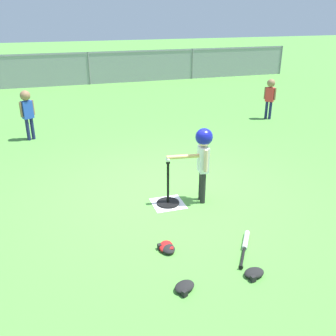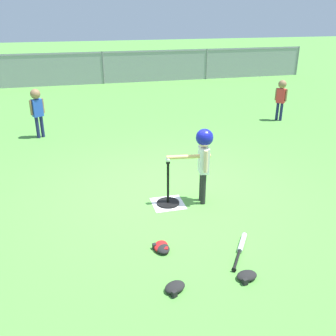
% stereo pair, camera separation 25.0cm
% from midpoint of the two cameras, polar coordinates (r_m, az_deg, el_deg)
% --- Properties ---
extents(ground_plane, '(60.00, 60.00, 0.00)m').
position_cam_midpoint_polar(ground_plane, '(5.66, 1.11, -3.70)').
color(ground_plane, '#51933D').
extents(home_plate, '(0.44, 0.44, 0.01)m').
position_cam_midpoint_polar(home_plate, '(5.33, 1.35, -5.42)').
color(home_plate, white).
rests_on(home_plate, ground_plane).
extents(batting_tee, '(0.32, 0.32, 0.64)m').
position_cam_midpoint_polar(batting_tee, '(5.29, 1.36, -4.52)').
color(batting_tee, black).
rests_on(batting_tee, ground_plane).
extents(baseball_on_tee, '(0.07, 0.07, 0.07)m').
position_cam_midpoint_polar(baseball_on_tee, '(5.05, 1.42, 1.29)').
color(baseball_on_tee, white).
rests_on(baseball_on_tee, batting_tee).
extents(batter_child, '(0.63, 0.31, 1.08)m').
position_cam_midpoint_polar(batter_child, '(5.10, 6.79, 2.54)').
color(batter_child, '#262626').
rests_on(batter_child, ground_plane).
extents(fielder_deep_center, '(0.22, 0.23, 0.99)m').
position_cam_midpoint_polar(fielder_deep_center, '(9.66, 17.56, 10.58)').
color(fielder_deep_center, '#191E4C').
rests_on(fielder_deep_center, ground_plane).
extents(fielder_near_left, '(0.28, 0.21, 1.04)m').
position_cam_midpoint_polar(fielder_near_left, '(8.33, -18.50, 8.83)').
color(fielder_near_left, '#191E4C').
rests_on(fielder_near_left, ground_plane).
extents(spare_bat_silver, '(0.44, 0.62, 0.06)m').
position_cam_midpoint_polar(spare_bat_silver, '(4.51, 12.66, -11.52)').
color(spare_bat_silver, silver).
rests_on(spare_bat_silver, ground_plane).
extents(glove_by_plate, '(0.24, 0.27, 0.07)m').
position_cam_midpoint_polar(glove_by_plate, '(4.39, 0.61, -11.86)').
color(glove_by_plate, '#B21919').
rests_on(glove_by_plate, ground_plane).
extents(glove_near_bats, '(0.24, 0.20, 0.07)m').
position_cam_midpoint_polar(glove_near_bats, '(4.08, 13.68, -15.70)').
color(glove_near_bats, black).
rests_on(glove_near_bats, ground_plane).
extents(glove_tossed_aside, '(0.27, 0.24, 0.07)m').
position_cam_midpoint_polar(glove_tossed_aside, '(3.85, 3.01, -17.70)').
color(glove_tossed_aside, black).
rests_on(glove_tossed_aside, ground_plane).
extents(glove_outfield_drop, '(0.19, 0.24, 0.07)m').
position_cam_midpoint_polar(glove_outfield_drop, '(4.36, 0.74, -12.10)').
color(glove_outfield_drop, black).
rests_on(glove_outfield_drop, ground_plane).
extents(outfield_fence, '(16.06, 0.06, 1.15)m').
position_cam_midpoint_polar(outfield_fence, '(14.31, -9.32, 14.97)').
color(outfield_fence, slate).
rests_on(outfield_fence, ground_plane).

